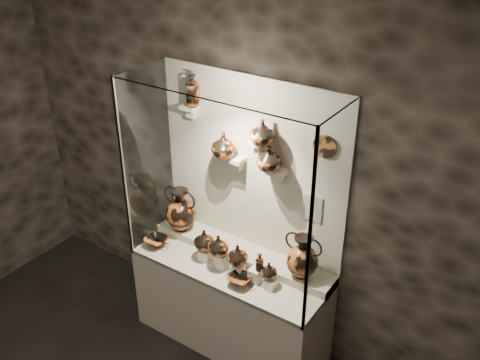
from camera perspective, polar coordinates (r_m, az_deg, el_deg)
name	(u,v)px	position (r m, az deg, el deg)	size (l,w,h in m)	color
wall_back	(252,170)	(4.34, 1.29, 1.09)	(5.00, 0.02, 3.20)	#2B231A
plinth	(231,305)	(4.81, -0.99, -13.20)	(1.70, 0.60, 0.80)	beige
front_tier	(230,267)	(4.54, -1.04, -9.29)	(1.68, 0.58, 0.03)	#BEB293
rear_tier	(242,254)	(4.64, 0.21, -7.85)	(1.70, 0.25, 0.10)	#BEB293
back_panel	(252,170)	(4.34, 1.25, 1.07)	(1.70, 0.03, 1.60)	beige
glass_front	(206,202)	(3.90, -3.62, -2.38)	(1.70, 0.01, 1.60)	white
glass_left	(148,159)	(4.59, -9.83, 2.27)	(0.01, 0.60, 1.60)	white
glass_right	(330,219)	(3.75, 9.55, -4.13)	(0.01, 0.60, 1.60)	white
glass_top	(228,86)	(3.78, -1.25, 9.96)	(1.70, 0.60, 0.01)	white
frame_post_left	(124,172)	(4.41, -12.31, 0.84)	(0.02, 0.02, 1.60)	gray
frame_post_right	(310,239)	(3.53, 7.43, -6.24)	(0.02, 0.02, 1.60)	gray
pedestal_a	(206,255)	(4.58, -3.69, -8.01)	(0.09, 0.09, 0.10)	silver
pedestal_b	(222,261)	(4.48, -1.94, -8.59)	(0.09, 0.09, 0.13)	silver
pedestal_c	(239,270)	(4.42, -0.12, -9.54)	(0.09, 0.09, 0.09)	silver
pedestal_d	(255,275)	(4.34, 1.65, -10.11)	(0.09, 0.09, 0.12)	silver
pedestal_e	(270,283)	(4.30, 3.25, -10.96)	(0.09, 0.09, 0.08)	silver
bracket_ul	(190,107)	(4.39, -5.32, 7.76)	(0.14, 0.12, 0.04)	beige
bracket_ca	(236,159)	(4.29, -0.40, 2.21)	(0.14, 0.12, 0.04)	beige
bracket_cb	(258,142)	(4.10, 1.90, 4.02)	(0.10, 0.12, 0.04)	beige
bracket_cc	(277,172)	(4.11, 3.98, 0.89)	(0.14, 0.12, 0.04)	beige
amphora_left	(181,210)	(4.78, -6.34, -3.16)	(0.33, 0.33, 0.41)	#A44B1F
amphora_right	(302,256)	(4.24, 6.67, -8.10)	(0.30, 0.30, 0.37)	#A44B1F
jug_a	(204,240)	(4.51, -3.82, -6.38)	(0.18, 0.18, 0.19)	#A44B1F
jug_b	(219,245)	(4.39, -2.30, -6.99)	(0.17, 0.17, 0.18)	#C45B22
jug_c	(238,255)	(4.35, -0.24, -7.98)	(0.17, 0.17, 0.18)	#A44B1F
jug_e	(269,270)	(4.25, 3.11, -9.59)	(0.13, 0.13, 0.14)	#A44B1F
lekythos_small	(260,261)	(4.24, 2.13, -8.65)	(0.08, 0.08, 0.17)	#C45B22
kylix_left	(157,241)	(4.79, -8.88, -6.45)	(0.25, 0.22, 0.10)	#C45B22
kylix_right	(240,279)	(4.32, 0.00, -10.55)	(0.24, 0.20, 0.10)	#A44B1F
lekythos_tall	(193,89)	(4.31, -5.09, 9.65)	(0.12, 0.12, 0.29)	#A44B1F
ovoid_vase_a	(224,145)	(4.24, -1.76, 3.73)	(0.20, 0.20, 0.21)	#C45B22
ovoid_vase_b	(262,132)	(3.98, 2.40, 5.11)	(0.19, 0.19, 0.20)	#C45B22
ovoid_vase_c	(269,159)	(4.04, 3.14, 2.29)	(0.19, 0.19, 0.20)	#C45B22
wall_plate	(325,147)	(3.88, 9.02, 3.54)	(0.18, 0.18, 0.02)	#AD5F22
info_placard	(312,208)	(4.16, 7.64, -2.99)	(0.17, 0.01, 0.22)	beige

